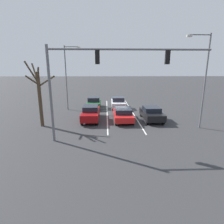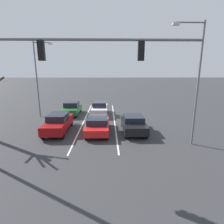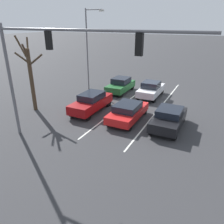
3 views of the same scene
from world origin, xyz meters
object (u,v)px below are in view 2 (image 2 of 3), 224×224
object	(u,v)px
car_red_midlane_front	(98,124)
street_lamp_left_shoulder	(195,77)
car_silver_midlane_second	(100,108)
street_lamp_right_shoulder	(38,75)
car_black_leftlane_front	(133,123)
traffic_signal_gantry	(43,70)
car_maroon_rightlane_front	(58,122)
car_darkgreen_rightlane_second	(72,108)

from	to	relation	value
car_red_midlane_front	street_lamp_left_shoulder	bearing A→B (deg)	158.40
car_silver_midlane_second	street_lamp_right_shoulder	distance (m)	7.99
car_black_leftlane_front	car_silver_midlane_second	world-z (taller)	car_silver_midlane_second
car_black_leftlane_front	street_lamp_left_shoulder	world-z (taller)	street_lamp_left_shoulder
car_silver_midlane_second	car_red_midlane_front	bearing A→B (deg)	90.90
car_silver_midlane_second	street_lamp_left_shoulder	xyz separation A→B (m)	(-7.01, 9.12, 4.08)
traffic_signal_gantry	street_lamp_right_shoulder	world-z (taller)	street_lamp_right_shoulder
car_maroon_rightlane_front	car_black_leftlane_front	bearing A→B (deg)	178.24
car_red_midlane_front	street_lamp_right_shoulder	size ratio (longest dim) A/B	0.53
car_red_midlane_front	car_black_leftlane_front	bearing A→B (deg)	-178.56
car_red_midlane_front	street_lamp_right_shoulder	world-z (taller)	street_lamp_right_shoulder
street_lamp_right_shoulder	street_lamp_left_shoulder	world-z (taller)	street_lamp_left_shoulder
car_black_leftlane_front	street_lamp_left_shoulder	size ratio (longest dim) A/B	0.50
traffic_signal_gantry	street_lamp_right_shoulder	bearing A→B (deg)	-67.87
car_black_leftlane_front	car_silver_midlane_second	distance (m)	7.10
car_red_midlane_front	traffic_signal_gantry	xyz separation A→B (m)	(2.45, 5.39, 4.64)
car_maroon_rightlane_front	car_silver_midlane_second	distance (m)	6.99
car_red_midlane_front	traffic_signal_gantry	size ratio (longest dim) A/B	0.38
car_silver_midlane_second	street_lamp_left_shoulder	distance (m)	12.20
street_lamp_right_shoulder	car_silver_midlane_second	bearing A→B (deg)	-173.88
car_black_leftlane_front	car_red_midlane_front	distance (m)	3.18
street_lamp_right_shoulder	street_lamp_left_shoulder	xyz separation A→B (m)	(-13.85, 8.38, 0.01)
car_silver_midlane_second	car_darkgreen_rightlane_second	bearing A→B (deg)	-2.37
car_darkgreen_rightlane_second	car_silver_midlane_second	size ratio (longest dim) A/B	0.99
car_maroon_rightlane_front	car_darkgreen_rightlane_second	world-z (taller)	car_maroon_rightlane_front
car_red_midlane_front	car_silver_midlane_second	world-z (taller)	car_silver_midlane_second
traffic_signal_gantry	car_darkgreen_rightlane_second	bearing A→B (deg)	-84.56
car_silver_midlane_second	street_lamp_left_shoulder	size ratio (longest dim) A/B	0.50
traffic_signal_gantry	street_lamp_right_shoulder	distance (m)	11.93
car_black_leftlane_front	traffic_signal_gantry	distance (m)	9.10
traffic_signal_gantry	car_maroon_rightlane_front	bearing A→B (deg)	-79.36
car_red_midlane_front	street_lamp_right_shoulder	bearing A→B (deg)	-39.15
traffic_signal_gantry	street_lamp_left_shoulder	distance (m)	9.74
car_black_leftlane_front	car_red_midlane_front	xyz separation A→B (m)	(3.18, 0.08, -0.04)
car_black_leftlane_front	street_lamp_left_shoulder	distance (m)	6.23
car_silver_midlane_second	street_lamp_left_shoulder	bearing A→B (deg)	127.56
car_darkgreen_rightlane_second	car_maroon_rightlane_front	bearing A→B (deg)	90.62
car_darkgreen_rightlane_second	traffic_signal_gantry	xyz separation A→B (m)	(-1.13, 11.92, 4.58)
car_maroon_rightlane_front	traffic_signal_gantry	world-z (taller)	traffic_signal_gantry
car_maroon_rightlane_front	street_lamp_right_shoulder	bearing A→B (deg)	-57.45
car_darkgreen_rightlane_second	car_silver_midlane_second	world-z (taller)	car_silver_midlane_second
car_darkgreen_rightlane_second	street_lamp_left_shoulder	size ratio (longest dim) A/B	0.49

